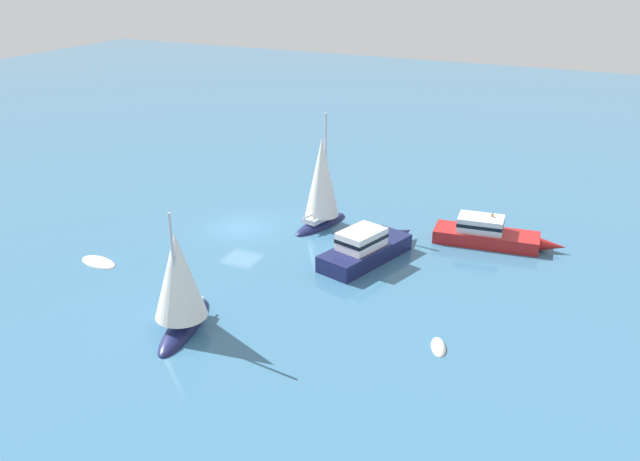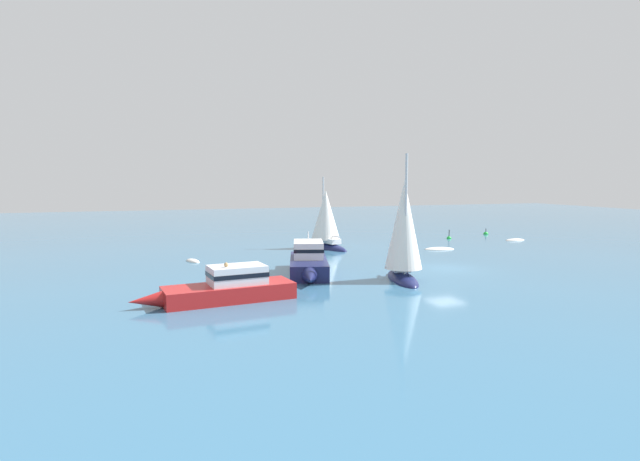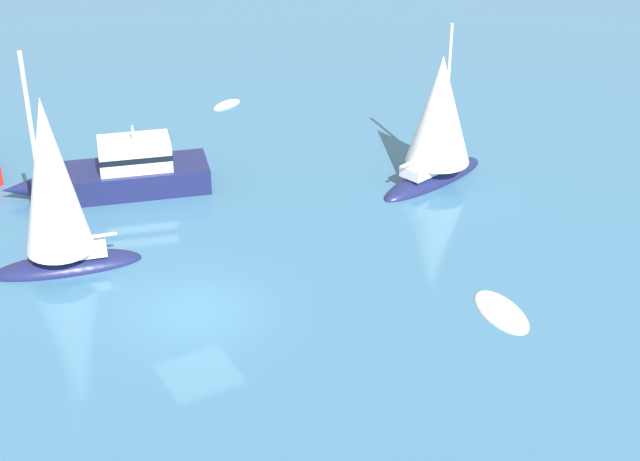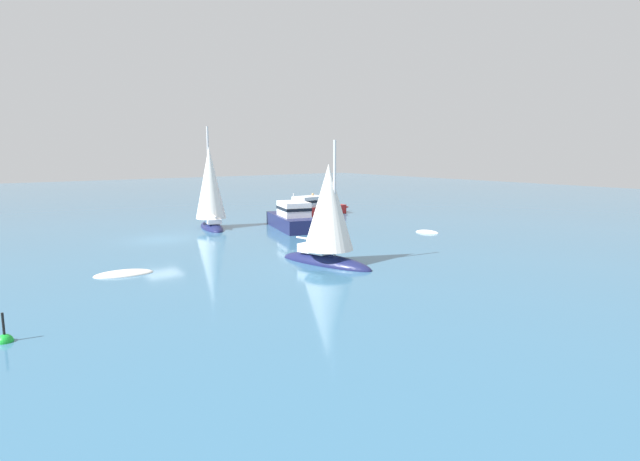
{
  "view_description": "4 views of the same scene",
  "coord_description": "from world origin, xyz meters",
  "px_view_note": "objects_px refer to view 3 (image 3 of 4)",
  "views": [
    {
      "loc": [
        -37.57,
        -24.4,
        18.55
      ],
      "look_at": [
        -0.09,
        -6.4,
        0.94
      ],
      "focal_mm": 37.74,
      "sensor_mm": 36.0,
      "label": 1
    },
    {
      "loc": [
        31.5,
        -20.43,
        6.49
      ],
      "look_at": [
        -6.58,
        -7.52,
        2.4
      ],
      "focal_mm": 28.28,
      "sensor_mm": 36.0,
      "label": 2
    },
    {
      "loc": [
        9.57,
        25.39,
        17.38
      ],
      "look_at": [
        -4.75,
        0.08,
        1.9
      ],
      "focal_mm": 53.67,
      "sensor_mm": 36.0,
      "label": 3
    },
    {
      "loc": [
        -34.61,
        11.61,
        6.13
      ],
      "look_at": [
        -6.43,
        -9.13,
        0.6
      ],
      "focal_mm": 28.14,
      "sensor_mm": 36.0,
      "label": 4
    }
  ],
  "objects_px": {
    "sloop": "(55,196)",
    "rib": "(227,105)",
    "dinghy": "(501,312)",
    "yacht": "(438,127)",
    "powerboat": "(122,172)"
  },
  "relations": [
    {
      "from": "dinghy",
      "to": "sloop",
      "type": "xyz_separation_m",
      "value": [
        11.83,
        -10.1,
        2.89
      ]
    },
    {
      "from": "yacht",
      "to": "sloop",
      "type": "xyz_separation_m",
      "value": [
        16.07,
        -0.39,
        0.46
      ]
    },
    {
      "from": "dinghy",
      "to": "rib",
      "type": "xyz_separation_m",
      "value": [
        -0.18,
        -22.34,
        0.0
      ]
    },
    {
      "from": "rib",
      "to": "yacht",
      "type": "bearing_deg",
      "value": 86.15
    },
    {
      "from": "powerboat",
      "to": "sloop",
      "type": "relative_size",
      "value": 1.0
    },
    {
      "from": "powerboat",
      "to": "sloop",
      "type": "distance_m",
      "value": 6.82
    },
    {
      "from": "rib",
      "to": "sloop",
      "type": "relative_size",
      "value": 0.23
    },
    {
      "from": "dinghy",
      "to": "powerboat",
      "type": "height_order",
      "value": "powerboat"
    },
    {
      "from": "dinghy",
      "to": "sloop",
      "type": "relative_size",
      "value": 0.35
    },
    {
      "from": "dinghy",
      "to": "powerboat",
      "type": "bearing_deg",
      "value": 37.2
    },
    {
      "from": "dinghy",
      "to": "rib",
      "type": "height_order",
      "value": "rib"
    },
    {
      "from": "sloop",
      "to": "rib",
      "type": "bearing_deg",
      "value": -121.14
    },
    {
      "from": "powerboat",
      "to": "sloop",
      "type": "xyz_separation_m",
      "value": [
        4.01,
        5.12,
        2.03
      ]
    },
    {
      "from": "dinghy",
      "to": "rib",
      "type": "relative_size",
      "value": 1.56
    },
    {
      "from": "yacht",
      "to": "sloop",
      "type": "distance_m",
      "value": 16.08
    }
  ]
}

